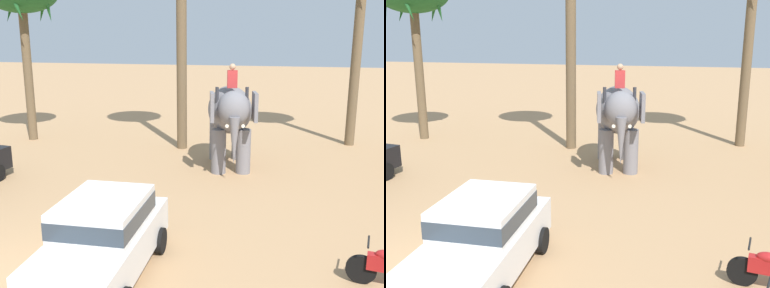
# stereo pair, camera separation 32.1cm
# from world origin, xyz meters

# --- Properties ---
(ground_plane) EXTENTS (120.00, 120.00, 0.00)m
(ground_plane) POSITION_xyz_m (0.00, 0.00, 0.00)
(ground_plane) COLOR tan
(car_sedan_foreground) EXTENTS (1.94, 4.13, 1.70)m
(car_sedan_foreground) POSITION_xyz_m (1.03, 0.57, 0.93)
(car_sedan_foreground) COLOR white
(car_sedan_foreground) RESTS_ON ground
(elephant_with_mahout) EXTENTS (2.25, 4.01, 3.88)m
(elephant_with_mahout) POSITION_xyz_m (2.53, 8.89, 1.99)
(elephant_with_mahout) COLOR slate
(elephant_with_mahout) RESTS_ON ground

